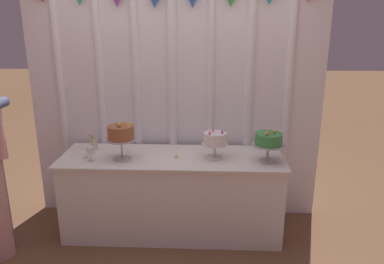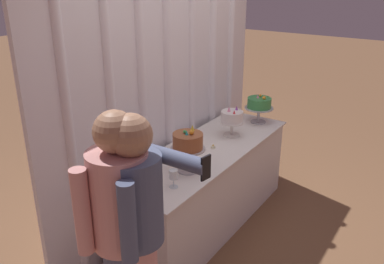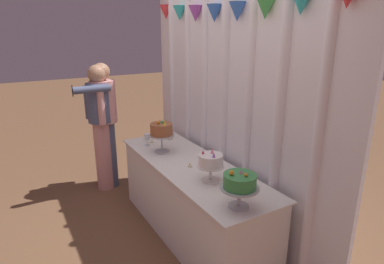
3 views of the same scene
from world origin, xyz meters
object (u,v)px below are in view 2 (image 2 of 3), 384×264
object	(u,v)px
cake_display_leftmost	(188,143)
guest_man_pink_jacket	(123,240)
cake_display_rightmost	(259,104)
guest_girl_blue_dress	(138,240)
flower_vase	(135,170)
wine_glass	(173,175)
cake_table	(206,187)
cake_display_center	(232,118)
tealight_near_left	(213,147)
tealight_far_left	(158,187)

from	to	relation	value
cake_display_leftmost	guest_man_pink_jacket	world-z (taller)	guest_man_pink_jacket
cake_display_rightmost	guest_girl_blue_dress	world-z (taller)	guest_girl_blue_dress
cake_display_rightmost	guest_girl_blue_dress	size ratio (longest dim) A/B	0.18
flower_vase	guest_man_pink_jacket	xyz separation A→B (m)	(-0.72, -0.54, 0.05)
cake_display_rightmost	guest_girl_blue_dress	bearing A→B (deg)	-170.78
wine_glass	flower_vase	distance (m)	0.31
wine_glass	cake_table	bearing A→B (deg)	12.51
cake_table	cake_display_rightmost	world-z (taller)	cake_display_rightmost
wine_glass	flower_vase	bearing A→B (deg)	102.00
cake_table	flower_vase	distance (m)	0.91
cake_display_center	tealight_near_left	world-z (taller)	cake_display_center
cake_table	tealight_far_left	size ratio (longest dim) A/B	40.49
cake_display_leftmost	guest_girl_blue_dress	world-z (taller)	guest_girl_blue_dress
cake_table	tealight_near_left	world-z (taller)	tealight_near_left
guest_girl_blue_dress	cake_display_leftmost	bearing A→B (deg)	19.77
cake_display_leftmost	wine_glass	size ratio (longest dim) A/B	2.65
flower_vase	tealight_far_left	size ratio (longest dim) A/B	3.64
cake_display_rightmost	flower_vase	size ratio (longest dim) A/B	1.61
cake_table	guest_man_pink_jacket	distance (m)	1.62
cake_display_leftmost	flower_vase	size ratio (longest dim) A/B	1.96
wine_glass	guest_girl_blue_dress	distance (m)	0.81
cake_display_center	cake_display_rightmost	size ratio (longest dim) A/B	0.96
flower_vase	tealight_near_left	xyz separation A→B (m)	(0.81, -0.19, -0.07)
cake_display_rightmost	tealight_near_left	distance (m)	0.83
flower_vase	tealight_far_left	world-z (taller)	flower_vase
cake_display_center	cake_display_rightmost	bearing A→B (deg)	-7.18
cake_table	cake_display_center	size ratio (longest dim) A/B	7.20
cake_table	flower_vase	world-z (taller)	flower_vase
cake_display_center	guest_man_pink_jacket	distance (m)	1.91
cake_display_leftmost	tealight_near_left	xyz separation A→B (m)	(0.48, 0.06, -0.23)
cake_display_leftmost	wine_glass	distance (m)	0.31
cake_display_center	guest_man_pink_jacket	size ratio (longest dim) A/B	0.17
flower_vase	wine_glass	bearing A→B (deg)	-78.00
tealight_near_left	cake_display_center	bearing A→B (deg)	0.97
cake_display_leftmost	cake_display_rightmost	size ratio (longest dim) A/B	1.22
guest_girl_blue_dress	wine_glass	bearing A→B (deg)	22.50
cake_display_leftmost	tealight_near_left	bearing A→B (deg)	7.29
tealight_far_left	tealight_near_left	world-z (taller)	tealight_near_left
wine_glass	tealight_far_left	size ratio (longest dim) A/B	2.69
cake_table	guest_girl_blue_dress	bearing A→B (deg)	-162.20
cake_table	wine_glass	size ratio (longest dim) A/B	15.06
flower_vase	tealight_near_left	bearing A→B (deg)	-13.14
cake_table	guest_girl_blue_dress	xyz separation A→B (m)	(-1.45, -0.47, 0.52)
cake_display_leftmost	flower_vase	xyz separation A→B (m)	(-0.33, 0.25, -0.16)
cake_table	cake_display_leftmost	size ratio (longest dim) A/B	5.67
cake_display_center	tealight_near_left	size ratio (longest dim) A/B	6.88
flower_vase	guest_man_pink_jacket	distance (m)	0.90
cake_display_center	tealight_far_left	distance (m)	1.17
tealight_far_left	guest_girl_blue_dress	xyz separation A→B (m)	(-0.68, -0.39, 0.13)
wine_glass	guest_girl_blue_dress	bearing A→B (deg)	-157.50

